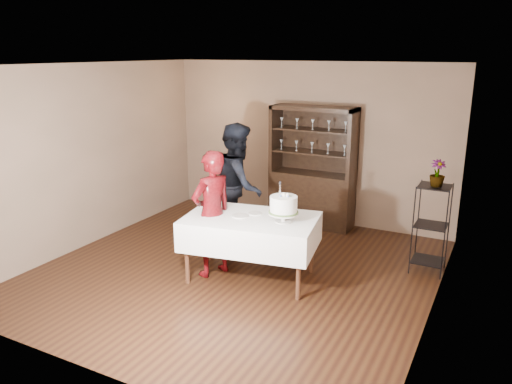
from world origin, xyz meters
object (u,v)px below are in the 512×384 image
(plant_etagere, at_px, (431,225))
(cake, at_px, (284,206))
(china_hutch, at_px, (312,186))
(cake_table, at_px, (251,232))
(potted_plant, at_px, (438,173))
(woman, at_px, (212,214))
(man, at_px, (238,185))

(plant_etagere, bearing_deg, cake, -141.56)
(plant_etagere, bearing_deg, china_hutch, 153.17)
(cake_table, xyz_separation_m, potted_plant, (2.03, 1.25, 0.72))
(plant_etagere, relative_size, cake, 2.32)
(china_hutch, xyz_separation_m, plant_etagere, (2.08, -1.05, -0.01))
(woman, bearing_deg, cake_table, 123.71)
(china_hutch, relative_size, man, 1.07)
(china_hutch, bearing_deg, cake_table, -88.30)
(woman, relative_size, potted_plant, 4.83)
(china_hutch, xyz_separation_m, cake, (0.51, -2.30, 0.37))
(woman, relative_size, man, 0.90)
(cake, xyz_separation_m, potted_plant, (1.59, 1.22, 0.32))
(man, bearing_deg, china_hutch, -51.89)
(woman, xyz_separation_m, man, (-0.21, 1.07, 0.10))
(cake_table, xyz_separation_m, man, (-0.72, 0.96, 0.30))
(plant_etagere, height_order, cake, cake)
(cake_table, xyz_separation_m, woman, (-0.51, -0.12, 0.20))
(china_hutch, xyz_separation_m, woman, (-0.44, -2.44, 0.17))
(woman, bearing_deg, man, -148.12)
(cake_table, distance_m, potted_plant, 2.49)
(man, bearing_deg, cake, -155.31)
(plant_etagere, height_order, potted_plant, potted_plant)
(plant_etagere, bearing_deg, cake_table, -147.64)
(cake, bearing_deg, china_hutch, 102.46)
(china_hutch, relative_size, plant_etagere, 1.67)
(plant_etagere, xyz_separation_m, cake, (-1.57, -1.25, 0.39))
(china_hutch, xyz_separation_m, man, (-0.65, -1.37, 0.27))
(cake_table, xyz_separation_m, cake, (0.44, 0.03, 0.40))
(woman, bearing_deg, plant_etagere, 139.60)
(potted_plant, bearing_deg, man, -173.87)
(man, distance_m, potted_plant, 2.79)
(cake_table, height_order, man, man)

